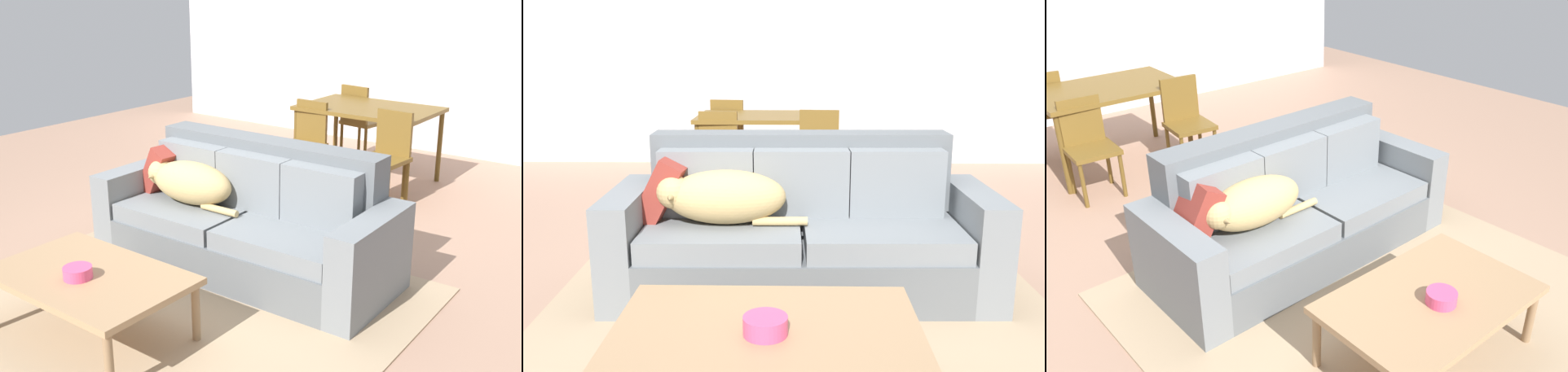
{
  "view_description": "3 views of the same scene",
  "coord_description": "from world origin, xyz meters",
  "views": [
    {
      "loc": [
        2.92,
        -3.49,
        2.07
      ],
      "look_at": [
        0.31,
        -0.02,
        0.65
      ],
      "focal_mm": 44.93,
      "sensor_mm": 36.0,
      "label": 1
    },
    {
      "loc": [
        0.15,
        -3.38,
        1.44
      ],
      "look_at": [
        0.09,
        0.02,
        0.63
      ],
      "focal_mm": 40.35,
      "sensor_mm": 36.0,
      "label": 2
    },
    {
      "loc": [
        -2.07,
        -2.8,
        2.31
      ],
      "look_at": [
        0.23,
        -0.09,
        0.55
      ],
      "focal_mm": 38.87,
      "sensor_mm": 36.0,
      "label": 3
    }
  ],
  "objects": [
    {
      "name": "throw_pillow_by_left_arm",
      "position": [
        -0.63,
        0.02,
        0.62
      ],
      "size": [
        0.34,
        0.41,
        0.41
      ],
      "primitive_type": "cube",
      "rotation": [
        0.0,
        0.49,
        -0.07
      ],
      "color": "maroon",
      "rests_on": "couch"
    },
    {
      "name": "area_rug",
      "position": [
        0.19,
        -0.96,
        0.01
      ],
      "size": [
        2.92,
        3.04,
        0.01
      ],
      "primitive_type": "cube",
      "rotation": [
        0.0,
        0.0,
        0.02
      ],
      "color": "tan",
      "rests_on": "ground"
    },
    {
      "name": "dining_chair_far_left",
      "position": [
        -0.58,
        3.04,
        0.5
      ],
      "size": [
        0.45,
        0.45,
        0.88
      ],
      "rotation": [
        0.0,
        0.0,
        3.0
      ],
      "color": "brown",
      "rests_on": "ground"
    },
    {
      "name": "ground_plane",
      "position": [
        0.0,
        0.0,
        0.0
      ],
      "size": [
        10.0,
        10.0,
        0.0
      ],
      "primitive_type": "plane",
      "color": "tan"
    },
    {
      "name": "dining_chair_near_right",
      "position": [
        0.36,
        1.86,
        0.5
      ],
      "size": [
        0.43,
        0.43,
        0.88
      ],
      "rotation": [
        0.0,
        0.0,
        -0.08
      ],
      "color": "brown",
      "rests_on": "ground"
    },
    {
      "name": "dining_chair_near_left",
      "position": [
        -0.57,
        1.9,
        0.48
      ],
      "size": [
        0.42,
        0.42,
        0.86
      ],
      "rotation": [
        0.0,
        0.0,
        -0.04
      ],
      "color": "brown",
      "rests_on": "ground"
    },
    {
      "name": "dining_table",
      "position": [
        -0.14,
        2.43,
        0.71
      ],
      "size": [
        1.34,
        0.91,
        0.78
      ],
      "color": "brown",
      "rests_on": "ground"
    },
    {
      "name": "back_partition",
      "position": [
        0.0,
        4.0,
        1.35
      ],
      "size": [
        8.0,
        0.12,
        2.7
      ],
      "primitive_type": "cube",
      "color": "silver",
      "rests_on": "ground"
    },
    {
      "name": "dog_on_left_cushion",
      "position": [
        -0.27,
        -0.13,
        0.6
      ],
      "size": [
        0.86,
        0.36,
        0.31
      ],
      "rotation": [
        0.0,
        0.0,
        0.02
      ],
      "color": "tan",
      "rests_on": "couch"
    },
    {
      "name": "coffee_table",
      "position": [
        0.05,
        -1.34,
        0.37
      ],
      "size": [
        1.17,
        0.75,
        0.41
      ],
      "color": "tan",
      "rests_on": "ground"
    },
    {
      "name": "couch",
      "position": [
        0.19,
        -0.01,
        0.35
      ],
      "size": [
        2.25,
        0.92,
        0.92
      ],
      "rotation": [
        0.0,
        0.0,
        0.02
      ],
      "color": "slate",
      "rests_on": "ground"
    },
    {
      "name": "bowl_on_coffee_table",
      "position": [
        0.05,
        -1.41,
        0.44
      ],
      "size": [
        0.17,
        0.17,
        0.07
      ],
      "primitive_type": "cylinder",
      "color": "#EA4C7F",
      "rests_on": "coffee_table"
    }
  ]
}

